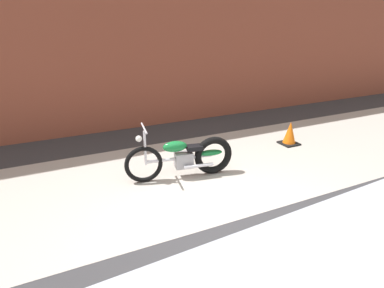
{
  "coord_description": "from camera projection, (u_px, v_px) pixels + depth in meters",
  "views": [
    {
      "loc": [
        -2.14,
        -3.36,
        2.71
      ],
      "look_at": [
        0.16,
        1.33,
        0.75
      ],
      "focal_mm": 30.71,
      "sensor_mm": 36.0,
      "label": 1
    }
  ],
  "objects": [
    {
      "name": "ground_plane",
      "position": [
        223.0,
        225.0,
        4.66
      ],
      "size": [
        80.0,
        80.0,
        0.0
      ],
      "primitive_type": "plane",
      "color": "#38383A"
    },
    {
      "name": "motorcycle_green",
      "position": [
        188.0,
        157.0,
        5.97
      ],
      "size": [
        1.99,
        0.67,
        1.03
      ],
      "rotation": [
        0.0,
        0.0,
        2.97
      ],
      "color": "black",
      "rests_on": "ground"
    },
    {
      "name": "traffic_cone",
      "position": [
        290.0,
        134.0,
        7.63
      ],
      "size": [
        0.4,
        0.4,
        0.55
      ],
      "color": "orange",
      "rests_on": "ground"
    },
    {
      "name": "sidewalk_slab",
      "position": [
        175.0,
        176.0,
        6.13
      ],
      "size": [
        36.0,
        3.5,
        0.01
      ],
      "primitive_type": "cube",
      "color": "#B2ADA3",
      "rests_on": "ground"
    }
  ]
}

